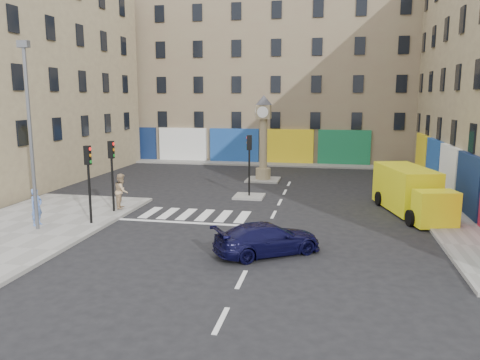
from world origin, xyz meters
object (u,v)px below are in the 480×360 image
(traffic_light_island, at_px, (249,155))
(pedestrian_tan, at_px, (122,191))
(lamp_post, at_px, (30,127))
(clock_pillar, at_px, (263,132))
(traffic_light_left_far, at_px, (112,165))
(navy_sedan, at_px, (267,239))
(pedestrian_blue, at_px, (36,207))
(yellow_van, at_px, (410,191))
(traffic_light_left_near, at_px, (88,172))

(traffic_light_island, height_order, pedestrian_tan, traffic_light_island)
(lamp_post, distance_m, clock_pillar, 17.31)
(traffic_light_left_far, distance_m, navy_sedan, 10.24)
(lamp_post, height_order, pedestrian_blue, lamp_post)
(traffic_light_left_far, xyz_separation_m, clock_pillar, (6.30, 11.40, 0.93))
(traffic_light_island, bearing_deg, yellow_van, -14.19)
(traffic_light_island, distance_m, pedestrian_blue, 12.27)
(traffic_light_left_far, height_order, yellow_van, traffic_light_left_far)
(traffic_light_left_far, xyz_separation_m, pedestrian_tan, (0.13, 0.73, -1.53))
(lamp_post, bearing_deg, yellow_van, 21.90)
(pedestrian_blue, bearing_deg, clock_pillar, -19.32)
(traffic_light_left_near, xyz_separation_m, yellow_van, (15.32, 5.52, -1.44))
(clock_pillar, relative_size, navy_sedan, 1.43)
(traffic_light_island, height_order, yellow_van, traffic_light_island)
(traffic_light_left_near, bearing_deg, yellow_van, 19.82)
(traffic_light_island, distance_m, navy_sedan, 10.71)
(traffic_light_left_far, bearing_deg, navy_sedan, -28.70)
(navy_sedan, distance_m, pedestrian_tan, 10.31)
(clock_pillar, height_order, pedestrian_blue, clock_pillar)
(navy_sedan, relative_size, yellow_van, 0.63)
(traffic_light_island, height_order, pedestrian_blue, traffic_light_island)
(yellow_van, bearing_deg, traffic_light_left_far, 177.61)
(pedestrian_tan, bearing_deg, lamp_post, 140.61)
(pedestrian_blue, bearing_deg, lamp_post, -135.29)
(yellow_van, bearing_deg, pedestrian_blue, -174.03)
(traffic_light_left_far, xyz_separation_m, navy_sedan, (8.81, -4.82, -2.00))
(pedestrian_blue, xyz_separation_m, pedestrian_tan, (2.41, 3.97, 0.07))
(traffic_light_left_near, xyz_separation_m, clock_pillar, (6.30, 13.80, 0.93))
(lamp_post, xyz_separation_m, clock_pillar, (8.20, 15.20, -1.24))
(lamp_post, distance_m, yellow_van, 18.90)
(clock_pillar, bearing_deg, traffic_light_left_far, -118.94)
(lamp_post, distance_m, navy_sedan, 11.53)
(yellow_van, xyz_separation_m, pedestrian_blue, (-17.59, -6.36, -0.16))
(traffic_light_left_far, relative_size, navy_sedan, 0.86)
(clock_pillar, bearing_deg, navy_sedan, -81.22)
(traffic_light_left_near, relative_size, yellow_van, 0.54)
(traffic_light_island, distance_m, clock_pillar, 6.07)
(traffic_light_left_near, xyz_separation_m, traffic_light_island, (6.30, 7.80, -0.03))
(traffic_light_left_far, bearing_deg, traffic_light_left_near, -90.00)
(lamp_post, xyz_separation_m, yellow_van, (17.22, 6.92, -3.61))
(traffic_light_left_near, relative_size, navy_sedan, 0.86)
(clock_pillar, bearing_deg, pedestrian_tan, -120.04)
(clock_pillar, height_order, pedestrian_tan, clock_pillar)
(pedestrian_tan, bearing_deg, pedestrian_blue, 133.56)
(navy_sedan, height_order, pedestrian_blue, pedestrian_blue)
(traffic_light_left_near, relative_size, pedestrian_tan, 1.97)
(lamp_post, height_order, yellow_van, lamp_post)
(yellow_van, distance_m, pedestrian_blue, 18.70)
(pedestrian_blue, bearing_deg, yellow_van, -59.08)
(yellow_van, bearing_deg, traffic_light_left_near, -174.09)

